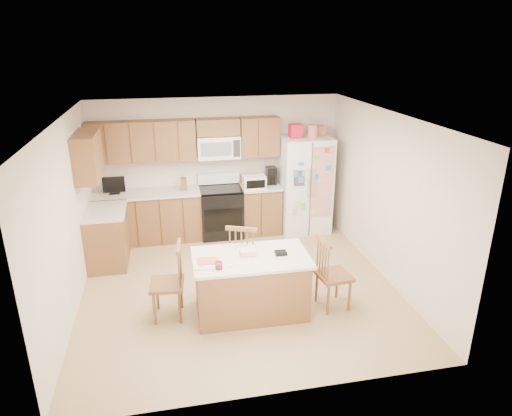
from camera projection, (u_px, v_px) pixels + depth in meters
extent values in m
plane|color=#9C7E4C|center=(239.00, 286.00, 6.81)|extent=(4.50, 4.50, 0.00)
cube|color=beige|center=(218.00, 166.00, 8.44)|extent=(4.50, 0.10, 2.50)
cube|color=beige|center=(276.00, 289.00, 4.31)|extent=(4.50, 0.10, 2.50)
cube|color=beige|center=(67.00, 219.00, 5.95)|extent=(0.10, 4.50, 2.50)
cube|color=beige|center=(386.00, 197.00, 6.79)|extent=(0.10, 4.50, 2.50)
cube|color=white|center=(236.00, 117.00, 5.93)|extent=(4.50, 4.50, 0.04)
cube|color=brown|center=(148.00, 217.00, 8.20)|extent=(1.87, 0.60, 0.88)
cube|color=brown|center=(260.00, 209.00, 8.58)|extent=(0.72, 0.60, 0.88)
cube|color=brown|center=(107.00, 238.00, 7.37)|extent=(0.60, 0.95, 0.88)
cube|color=beige|center=(146.00, 193.00, 8.03)|extent=(1.87, 0.64, 0.04)
cube|color=beige|center=(260.00, 186.00, 8.41)|extent=(0.72, 0.64, 0.04)
cube|color=beige|center=(105.00, 211.00, 7.21)|extent=(0.64, 0.95, 0.04)
cube|color=brown|center=(141.00, 141.00, 7.84)|extent=(1.85, 0.33, 0.70)
cube|color=brown|center=(259.00, 136.00, 8.23)|extent=(0.70, 0.33, 0.70)
cube|color=brown|center=(218.00, 127.00, 8.02)|extent=(0.76, 0.33, 0.29)
cube|color=brown|center=(88.00, 156.00, 6.87)|extent=(0.33, 0.95, 0.70)
cube|color=#4D2C12|center=(106.00, 145.00, 7.58)|extent=(0.02, 0.01, 0.66)
cube|color=#4D2C12|center=(113.00, 226.00, 7.81)|extent=(0.02, 0.01, 0.84)
cube|color=#4D2C12|center=(130.00, 144.00, 7.65)|extent=(0.02, 0.01, 0.66)
cube|color=#4D2C12|center=(137.00, 225.00, 7.88)|extent=(0.02, 0.01, 0.84)
cube|color=#4D2C12|center=(155.00, 143.00, 7.73)|extent=(0.02, 0.01, 0.66)
cube|color=#4D2C12|center=(161.00, 223.00, 7.96)|extent=(0.02, 0.01, 0.84)
cube|color=#4D2C12|center=(178.00, 142.00, 7.80)|extent=(0.01, 0.01, 0.66)
cube|color=#4D2C12|center=(184.00, 221.00, 8.03)|extent=(0.01, 0.01, 0.84)
cube|color=#4D2C12|center=(258.00, 138.00, 8.07)|extent=(0.01, 0.01, 0.66)
cube|color=#4D2C12|center=(261.00, 215.00, 8.29)|extent=(0.01, 0.01, 0.84)
cube|color=white|center=(218.00, 147.00, 8.12)|extent=(0.76, 0.38, 0.40)
cube|color=slate|center=(216.00, 149.00, 7.93)|extent=(0.54, 0.01, 0.24)
cube|color=#262626|center=(237.00, 148.00, 8.00)|extent=(0.12, 0.01, 0.30)
cube|color=brown|center=(184.00, 184.00, 8.12)|extent=(0.10, 0.14, 0.22)
cube|color=black|center=(115.00, 193.00, 7.95)|extent=(0.18, 0.12, 0.02)
cube|color=black|center=(114.00, 184.00, 7.89)|extent=(0.38, 0.03, 0.28)
cube|color=#BF3231|center=(251.00, 180.00, 8.43)|extent=(0.35, 0.22, 0.18)
cube|color=white|center=(254.00, 182.00, 8.21)|extent=(0.40, 0.28, 0.23)
cube|color=black|center=(256.00, 184.00, 8.08)|extent=(0.34, 0.01, 0.15)
cube|color=black|center=(271.00, 175.00, 8.44)|extent=(0.18, 0.22, 0.32)
cylinder|color=black|center=(272.00, 180.00, 8.40)|extent=(0.12, 0.12, 0.12)
cube|color=black|center=(221.00, 213.00, 8.43)|extent=(0.76, 0.64, 0.88)
cube|color=black|center=(223.00, 220.00, 8.13)|extent=(0.68, 0.01, 0.42)
cube|color=black|center=(220.00, 189.00, 8.26)|extent=(0.76, 0.64, 0.03)
cube|color=white|center=(218.00, 178.00, 8.46)|extent=(0.76, 0.10, 0.20)
cube|color=white|center=(304.00, 185.00, 8.51)|extent=(0.90, 0.75, 1.80)
cube|color=#4C4C4C|center=(311.00, 191.00, 8.16)|extent=(0.02, 0.01, 1.75)
cube|color=silver|center=(309.00, 184.00, 8.07)|extent=(0.02, 0.03, 0.55)
cube|color=silver|center=(314.00, 183.00, 8.09)|extent=(0.02, 0.03, 0.55)
cube|color=#3F3F44|center=(299.00, 178.00, 8.03)|extent=(0.20, 0.01, 0.28)
cube|color=#D84C59|center=(322.00, 182.00, 8.14)|extent=(0.42, 0.01, 1.30)
cube|color=red|center=(296.00, 131.00, 8.11)|extent=(0.22, 0.22, 0.24)
cylinder|color=tan|center=(313.00, 131.00, 8.13)|extent=(0.18, 0.18, 0.22)
cube|color=#A5654A|center=(320.00, 131.00, 8.29)|extent=(0.18, 0.20, 0.18)
cube|color=brown|center=(251.00, 286.00, 6.03)|extent=(1.44, 0.83, 0.79)
cube|color=beige|center=(251.00, 258.00, 5.89)|extent=(1.52, 0.91, 0.04)
cylinder|color=red|center=(219.00, 266.00, 5.56)|extent=(0.08, 0.08, 0.06)
cylinder|color=white|center=(219.00, 265.00, 5.55)|extent=(0.09, 0.09, 0.09)
cube|color=beige|center=(247.00, 252.00, 5.91)|extent=(0.20, 0.15, 0.07)
cube|color=black|center=(281.00, 253.00, 5.93)|extent=(0.15, 0.12, 0.04)
cube|color=white|center=(205.00, 265.00, 5.64)|extent=(0.30, 0.25, 0.01)
cube|color=#D84C4C|center=(208.00, 261.00, 5.72)|extent=(0.26, 0.20, 0.01)
cylinder|color=white|center=(233.00, 266.00, 5.63)|extent=(0.14, 0.05, 0.01)
cube|color=brown|center=(167.00, 284.00, 5.91)|extent=(0.46, 0.48, 0.05)
cylinder|color=brown|center=(157.00, 294.00, 6.15)|extent=(0.04, 0.04, 0.46)
cylinder|color=brown|center=(155.00, 309.00, 5.81)|extent=(0.04, 0.04, 0.46)
cylinder|color=brown|center=(181.00, 293.00, 6.18)|extent=(0.04, 0.04, 0.46)
cylinder|color=brown|center=(180.00, 308.00, 5.84)|extent=(0.04, 0.04, 0.46)
cylinder|color=brown|center=(180.00, 259.00, 5.97)|extent=(0.02, 0.02, 0.51)
cylinder|color=brown|center=(180.00, 262.00, 5.90)|extent=(0.02, 0.02, 0.51)
cylinder|color=brown|center=(180.00, 265.00, 5.83)|extent=(0.02, 0.02, 0.51)
cylinder|color=brown|center=(179.00, 267.00, 5.75)|extent=(0.02, 0.02, 0.51)
cylinder|color=brown|center=(179.00, 270.00, 5.68)|extent=(0.02, 0.02, 0.51)
cube|color=brown|center=(179.00, 247.00, 5.74)|extent=(0.08, 0.43, 0.05)
cube|color=brown|center=(244.00, 259.00, 6.55)|extent=(0.59, 0.58, 0.05)
cylinder|color=brown|center=(259.00, 271.00, 6.76)|extent=(0.04, 0.04, 0.47)
cylinder|color=brown|center=(235.00, 268.00, 6.82)|extent=(0.04, 0.04, 0.47)
cylinder|color=brown|center=(255.00, 281.00, 6.46)|extent=(0.04, 0.04, 0.47)
cylinder|color=brown|center=(230.00, 279.00, 6.52)|extent=(0.04, 0.04, 0.47)
cylinder|color=brown|center=(253.00, 247.00, 6.25)|extent=(0.02, 0.02, 0.52)
cylinder|color=brown|center=(247.00, 247.00, 6.26)|extent=(0.02, 0.02, 0.52)
cylinder|color=brown|center=(241.00, 246.00, 6.28)|extent=(0.02, 0.02, 0.52)
cylinder|color=brown|center=(236.00, 246.00, 6.29)|extent=(0.02, 0.02, 0.52)
cylinder|color=brown|center=(230.00, 246.00, 6.31)|extent=(0.02, 0.02, 0.52)
cube|color=brown|center=(241.00, 229.00, 6.19)|extent=(0.42, 0.21, 0.05)
cube|color=brown|center=(334.00, 275.00, 6.13)|extent=(0.47, 0.49, 0.05)
cylinder|color=brown|center=(349.00, 296.00, 6.11)|extent=(0.04, 0.04, 0.45)
cylinder|color=brown|center=(337.00, 283.00, 6.42)|extent=(0.04, 0.04, 0.45)
cylinder|color=brown|center=(328.00, 300.00, 6.02)|extent=(0.04, 0.04, 0.45)
cylinder|color=brown|center=(317.00, 287.00, 6.33)|extent=(0.04, 0.04, 0.45)
cylinder|color=brown|center=(328.00, 264.00, 5.85)|extent=(0.02, 0.02, 0.50)
cylinder|color=brown|center=(325.00, 262.00, 5.92)|extent=(0.02, 0.02, 0.50)
cylinder|color=brown|center=(323.00, 259.00, 5.99)|extent=(0.02, 0.02, 0.50)
cylinder|color=brown|center=(320.00, 257.00, 6.06)|extent=(0.02, 0.02, 0.50)
cylinder|color=brown|center=(318.00, 254.00, 6.13)|extent=(0.02, 0.02, 0.50)
cube|color=brown|center=(324.00, 242.00, 5.90)|extent=(0.09, 0.42, 0.05)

